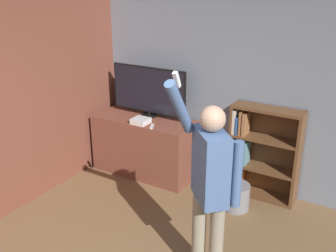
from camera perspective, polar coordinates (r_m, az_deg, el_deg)
The scene contains 9 objects.
wall_back at distance 5.15m, azimuth 11.10°, elevation 5.30°, with size 6.20×0.09×2.70m.
wall_side_brick at distance 5.13m, azimuth -18.44°, elevation 4.52°, with size 0.06×4.55×2.70m.
tv_ledge at distance 5.69m, azimuth -3.33°, elevation -2.85°, with size 1.46×0.63×0.83m.
television at distance 5.51m, azimuth -2.81°, elevation 5.08°, with size 1.17×0.22×0.71m.
game_console at distance 5.35m, azimuth -3.99°, elevation 0.75°, with size 0.22×0.21×0.07m.
remote_loose at distance 5.21m, azimuth -2.35°, elevation -0.05°, with size 0.09×0.14×0.02m.
bookshelf at distance 5.16m, azimuth 12.91°, elevation -3.77°, with size 0.88×0.28×1.21m.
person at distance 3.46m, azimuth 6.06°, elevation -7.83°, with size 0.57×0.56×2.02m.
waste_bin at distance 5.00m, azimuth 9.80°, elevation -10.02°, with size 0.34×0.34×0.32m.
Camera 1 is at (1.66, -1.70, 2.71)m, focal length 42.00 mm.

